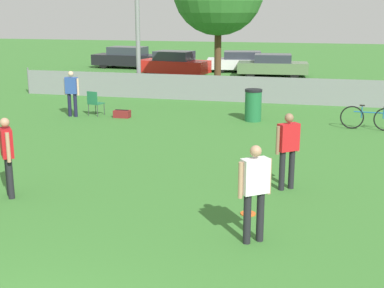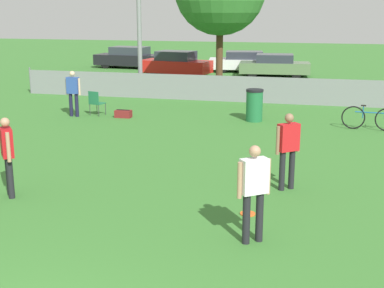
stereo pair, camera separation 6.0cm
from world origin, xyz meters
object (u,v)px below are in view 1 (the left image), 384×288
(frisbee_disc, at_px, (248,213))
(trash_bin, at_px, (253,105))
(player_defender_red, at_px, (288,145))
(player_receiver_white, at_px, (255,186))
(spectator_in_blue, at_px, (72,90))
(parked_car_red, at_px, (174,64))
(bicycle_sideline, at_px, (369,118))
(gear_bag_sideline, at_px, (122,114))
(parked_car_white, at_px, (242,62))
(parked_car_dark, at_px, (128,58))
(parked_car_olive, at_px, (273,65))
(player_thrower_red, at_px, (7,151))
(folding_chair_sideline, at_px, (95,102))

(frisbee_disc, distance_m, trash_bin, 8.94)
(player_defender_red, relative_size, player_receiver_white, 1.00)
(spectator_in_blue, height_order, parked_car_red, spectator_in_blue)
(bicycle_sideline, xyz_separation_m, gear_bag_sideline, (-8.57, -0.01, -0.26))
(parked_car_red, bearing_deg, trash_bin, -53.11)
(parked_car_red, distance_m, parked_car_white, 4.75)
(bicycle_sideline, bearing_deg, gear_bag_sideline, -175.23)
(player_defender_red, distance_m, parked_car_white, 22.67)
(spectator_in_blue, bearing_deg, parked_car_red, -88.22)
(gear_bag_sideline, bearing_deg, player_receiver_white, -57.67)
(parked_car_dark, distance_m, parked_car_olive, 10.09)
(frisbee_disc, bearing_deg, parked_car_olive, 94.33)
(trash_bin, distance_m, parked_car_olive, 13.24)
(player_receiver_white, height_order, parked_car_white, player_receiver_white)
(trash_bin, height_order, parked_car_olive, parked_car_olive)
(player_receiver_white, relative_size, parked_car_olive, 0.40)
(parked_car_dark, height_order, parked_car_red, parked_car_red)
(trash_bin, xyz_separation_m, parked_car_white, (-2.67, 15.07, 0.06))
(player_defender_red, height_order, frisbee_disc, player_defender_red)
(parked_car_white, distance_m, parked_car_olive, 2.78)
(parked_car_white, bearing_deg, trash_bin, -89.05)
(trash_bin, bearing_deg, parked_car_white, 100.06)
(trash_bin, bearing_deg, player_thrower_red, -113.44)
(parked_car_olive, bearing_deg, folding_chair_sideline, -116.28)
(parked_car_white, bearing_deg, spectator_in_blue, -112.82)
(parked_car_white, bearing_deg, folding_chair_sideline, -110.60)
(frisbee_disc, bearing_deg, parked_car_dark, 115.37)
(trash_bin, xyz_separation_m, parked_car_red, (-6.24, 11.94, 0.14))
(trash_bin, xyz_separation_m, parked_car_dark, (-10.44, 15.43, 0.12))
(player_receiver_white, bearing_deg, parked_car_dark, 77.26)
(player_defender_red, height_order, parked_car_red, player_defender_red)
(bicycle_sideline, distance_m, parked_car_white, 16.91)
(frisbee_disc, relative_size, gear_bag_sideline, 0.51)
(parked_car_olive, bearing_deg, parked_car_white, 133.10)
(trash_bin, bearing_deg, player_defender_red, -76.82)
(player_thrower_red, xyz_separation_m, player_receiver_white, (5.26, -1.03, 0.00))
(bicycle_sideline, bearing_deg, spectator_in_blue, -173.85)
(spectator_in_blue, height_order, folding_chair_sideline, spectator_in_blue)
(player_receiver_white, xyz_separation_m, trash_bin, (-1.34, 10.09, -0.43))
(player_thrower_red, distance_m, bicycle_sideline, 11.57)
(gear_bag_sideline, distance_m, parked_car_olive, 14.37)
(player_defender_red, bearing_deg, parked_car_olive, 56.32)
(player_defender_red, distance_m, parked_car_olive, 20.53)
(trash_bin, bearing_deg, parked_car_dark, 124.07)
(player_defender_red, bearing_deg, gear_bag_sideline, 93.84)
(player_defender_red, relative_size, player_thrower_red, 1.00)
(spectator_in_blue, relative_size, gear_bag_sideline, 2.84)
(bicycle_sideline, bearing_deg, parked_car_white, 117.45)
(gear_bag_sideline, distance_m, parked_car_white, 15.74)
(player_defender_red, xyz_separation_m, parked_car_dark, (-12.12, 22.61, -0.30))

